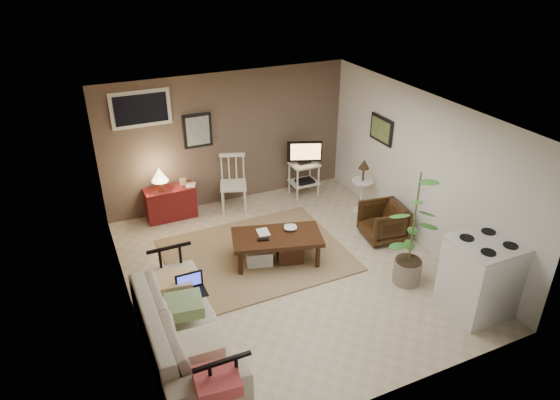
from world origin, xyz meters
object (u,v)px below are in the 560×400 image
spindle_chair (233,185)px  tv_stand (304,167)px  sofa (183,319)px  side_table (363,180)px  red_console (170,200)px  armchair (383,220)px  stove (481,276)px  coffee_table (276,246)px  potted_plant (414,225)px

spindle_chair → tv_stand: tv_stand is taller
sofa → side_table: side_table is taller
spindle_chair → tv_stand: size_ratio=0.93×
red_console → armchair: (2.98, -2.11, -0.01)m
sofa → spindle_chair: bearing=-29.5°
spindle_chair → side_table: 2.29m
sofa → stove: bearing=-103.5°
coffee_table → armchair: armchair is taller
stove → potted_plant: bearing=118.2°
armchair → side_table: bearing=176.9°
sofa → red_console: bearing=-10.6°
coffee_table → red_console: 2.31m
tv_stand → side_table: tv_stand is taller
side_table → potted_plant: bearing=-104.9°
potted_plant → spindle_chair: bearing=115.9°
spindle_chair → armchair: spindle_chair is taller
coffee_table → side_table: side_table is taller
coffee_table → armchair: size_ratio=2.20×
coffee_table → potted_plant: 2.03m
coffee_table → spindle_chair: size_ratio=1.44×
potted_plant → stove: 1.05m
tv_stand → potted_plant: size_ratio=0.62×
coffee_table → red_console: size_ratio=1.48×
coffee_table → sofa: bearing=-145.5°
potted_plant → coffee_table: bearing=140.8°
spindle_chair → stove: bearing=-63.6°
armchair → tv_stand: bearing=-158.9°
spindle_chair → tv_stand: 1.41m
side_table → stove: stove is taller
potted_plant → armchair: bearing=72.1°
armchair → stove: 1.99m
coffee_table → spindle_chair: bearing=90.1°
tv_stand → sofa: bearing=-135.9°
sofa → tv_stand: size_ratio=2.08×
sofa → armchair: (3.58, 1.09, -0.11)m
coffee_table → stove: size_ratio=1.38×
red_console → sofa: bearing=-100.6°
tv_stand → potted_plant: 3.08m
sofa → red_console: (0.60, 3.20, -0.10)m
red_console → potted_plant: size_ratio=0.56×
sofa → red_console: 3.26m
red_console → spindle_chair: size_ratio=0.97×
side_table → stove: (-0.09, -2.90, -0.10)m
red_console → armchair: red_console is taller
side_table → coffee_table: bearing=-157.8°
armchair → coffee_table: bearing=-84.8°
sofa → tv_stand: (3.13, 3.03, 0.13)m
armchair → potted_plant: 1.33m
tv_stand → side_table: 1.20m
sofa → red_console: red_console is taller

